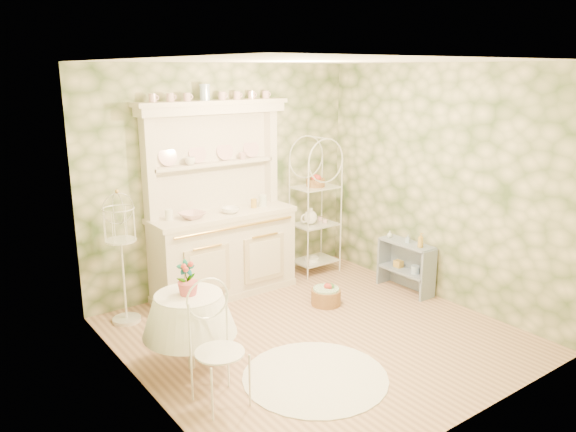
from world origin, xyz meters
TOP-DOWN VIEW (x-y plane):
  - floor at (0.00, 0.00)m, footprint 3.60×3.60m
  - ceiling at (0.00, 0.00)m, footprint 3.60×3.60m
  - wall_left at (-1.80, 0.00)m, footprint 3.60×3.60m
  - wall_right at (1.80, 0.00)m, footprint 3.60×3.60m
  - wall_back at (0.00, 1.80)m, footprint 3.60×3.60m
  - wall_front at (0.00, -1.80)m, footprint 3.60×3.60m
  - kitchen_dresser at (-0.20, 1.52)m, footprint 1.87×0.61m
  - bakers_rack at (1.16, 1.48)m, footprint 0.53×0.38m
  - side_shelf at (1.63, 0.30)m, footprint 0.35×0.76m
  - round_table at (-1.33, 0.17)m, footprint 0.79×0.79m
  - cafe_chair at (-1.39, -0.48)m, footprint 0.48×0.48m
  - birdcage_stand at (-1.45, 1.46)m, footprint 0.36×0.36m
  - floor_basket at (0.57, 0.54)m, footprint 0.42×0.42m
  - lace_rug at (-0.53, -0.63)m, footprint 1.34×1.34m
  - bowl_floral at (-0.61, 1.49)m, footprint 0.33×0.33m
  - bowl_white at (-0.14, 1.44)m, footprint 0.28×0.28m
  - cup_left at (-0.52, 1.66)m, footprint 0.13×0.13m
  - cup_right at (0.17, 1.66)m, footprint 0.11×0.11m
  - potted_geranium at (-1.33, 0.18)m, footprint 0.18×0.14m
  - bottle_amber at (1.60, 0.07)m, footprint 0.09×0.09m
  - bottle_blue at (1.62, 0.29)m, footprint 0.06×0.06m
  - bottle_glass at (1.60, 0.56)m, footprint 0.09×0.09m

SIDE VIEW (x-z plane):
  - floor at x=0.00m, z-range 0.00..0.00m
  - lace_rug at x=-0.53m, z-range 0.00..0.01m
  - floor_basket at x=0.57m, z-range 0.00..0.21m
  - side_shelf at x=1.63m, z-range 0.00..0.63m
  - round_table at x=-1.33m, z-range 0.00..0.69m
  - cafe_chair at x=-1.39m, z-range 0.00..0.91m
  - bottle_glass at x=1.60m, z-range 0.60..0.69m
  - bottle_blue at x=1.62m, z-range 0.60..0.70m
  - bottle_amber at x=1.60m, z-range 0.59..0.77m
  - birdcage_stand at x=-1.45m, z-range 0.00..1.42m
  - bakers_rack at x=1.16m, z-range 0.00..1.69m
  - potted_geranium at x=-1.33m, z-range 0.70..1.00m
  - bowl_floral at x=-0.61m, z-range 0.98..1.05m
  - bowl_white at x=-0.14m, z-range 0.98..1.05m
  - kitchen_dresser at x=-0.20m, z-range 0.00..2.29m
  - wall_left at x=-1.80m, z-range 1.35..1.35m
  - wall_right at x=1.80m, z-range 1.35..1.35m
  - wall_back at x=0.00m, z-range 1.35..1.35m
  - wall_front at x=0.00m, z-range 1.35..1.35m
  - cup_left at x=-0.52m, z-range 1.56..1.66m
  - cup_right at x=0.17m, z-range 1.57..1.65m
  - ceiling at x=0.00m, z-range 2.70..2.70m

